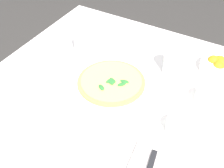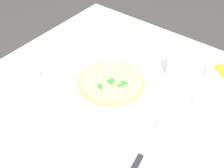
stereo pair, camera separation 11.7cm
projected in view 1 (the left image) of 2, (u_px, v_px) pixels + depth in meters
name	position (u px, v px, depth m)	size (l,w,h in m)	color
dining_table	(113.00, 112.00, 1.27)	(1.04, 1.04, 0.72)	white
pizza_plate	(111.00, 84.00, 1.18)	(0.30, 0.30, 0.02)	white
pizza	(111.00, 82.00, 1.17)	(0.27, 0.27, 0.02)	tan
coffee_cup_right_edge	(205.00, 97.00, 1.10)	(0.13, 0.13, 0.06)	white
coffee_cup_near_right	(57.00, 116.00, 1.03)	(0.13, 0.13, 0.07)	white
coffee_cup_left_edge	(177.00, 127.00, 1.00)	(0.13, 0.13, 0.06)	white
water_glass_far_right	(172.00, 62.00, 1.22)	(0.07, 0.07, 0.12)	white
water_glass_far_left	(82.00, 43.00, 1.32)	(0.07, 0.07, 0.13)	white
water_glass_near_left	(30.00, 85.00, 1.13)	(0.07, 0.07, 0.10)	white
citrus_bowl	(218.00, 65.00, 1.25)	(0.15, 0.15, 0.07)	white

